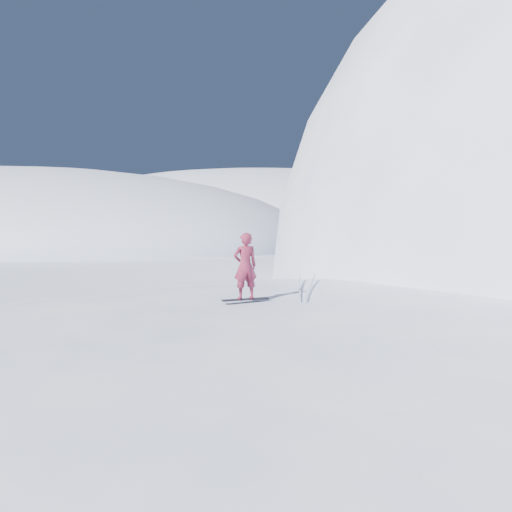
{
  "coord_description": "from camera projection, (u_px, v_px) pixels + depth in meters",
  "views": [
    {
      "loc": [
        0.43,
        -9.27,
        4.54
      ],
      "look_at": [
        -3.32,
        3.21,
        3.5
      ],
      "focal_mm": 32.0,
      "sensor_mm": 36.0,
      "label": 1
    }
  ],
  "objects": [
    {
      "name": "far_ridge_c",
      "position": [
        240.0,
        236.0,
        125.82
      ],
      "size": [
        140.0,
        90.0,
        36.0
      ],
      "primitive_type": "ellipsoid",
      "color": "white",
      "rests_on": "ground"
    },
    {
      "name": "far_ridge_a",
      "position": [
        7.0,
        244.0,
        86.69
      ],
      "size": [
        120.0,
        70.0,
        28.0
      ],
      "primitive_type": "ellipsoid",
      "color": "white",
      "rests_on": "ground"
    },
    {
      "name": "near_ridge",
      "position": [
        412.0,
        394.0,
        11.91
      ],
      "size": [
        36.0,
        28.0,
        4.8
      ],
      "primitive_type": "ellipsoid",
      "color": "white",
      "rests_on": "ground"
    },
    {
      "name": "snowboard",
      "position": [
        245.0,
        299.0,
        12.21
      ],
      "size": [
        1.19,
        0.94,
        0.02
      ],
      "primitive_type": "cube",
      "rotation": [
        0.0,
        0.0,
        0.62
      ],
      "color": "black",
      "rests_on": "near_ridge"
    },
    {
      "name": "board_tracks",
      "position": [
        305.0,
        284.0,
        14.95
      ],
      "size": [
        1.38,
        5.96,
        0.04
      ],
      "color": "silver",
      "rests_on": "ground"
    },
    {
      "name": "wind_bumps",
      "position": [
        348.0,
        400.0,
        11.52
      ],
      "size": [
        16.0,
        14.4,
        1.0
      ],
      "color": "white",
      "rests_on": "ground"
    },
    {
      "name": "snowboarder",
      "position": [
        245.0,
        266.0,
        12.13
      ],
      "size": [
        0.77,
        0.72,
        1.77
      ],
      "primitive_type": "imported",
      "rotation": [
        0.0,
        0.0,
        3.76
      ],
      "color": "maroon",
      "rests_on": "snowboard"
    },
    {
      "name": "ground",
      "position": [
        366.0,
        442.0,
        9.33
      ],
      "size": [
        400.0,
        400.0,
        0.0
      ],
      "primitive_type": "plane",
      "color": "white",
      "rests_on": "ground"
    }
  ]
}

